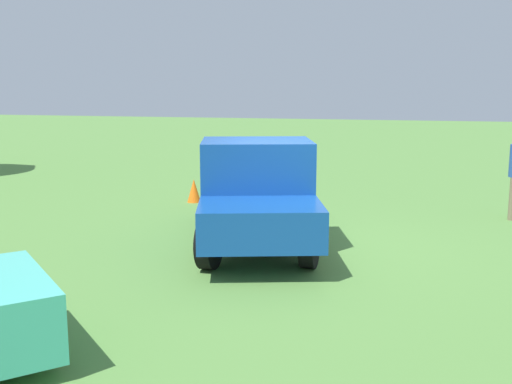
# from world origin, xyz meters

# --- Properties ---
(ground_plane) EXTENTS (80.00, 80.00, 0.00)m
(ground_plane) POSITION_xyz_m (0.00, 0.00, 0.00)
(ground_plane) COLOR #54843D
(pickup_truck) EXTENTS (5.05, 3.10, 1.82)m
(pickup_truck) POSITION_xyz_m (0.02, -0.67, 0.95)
(pickup_truck) COLOR black
(pickup_truck) RESTS_ON ground_plane
(traffic_cone) EXTENTS (0.32, 0.32, 0.55)m
(traffic_cone) POSITION_xyz_m (-3.36, -3.08, 0.28)
(traffic_cone) COLOR orange
(traffic_cone) RESTS_ON ground_plane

